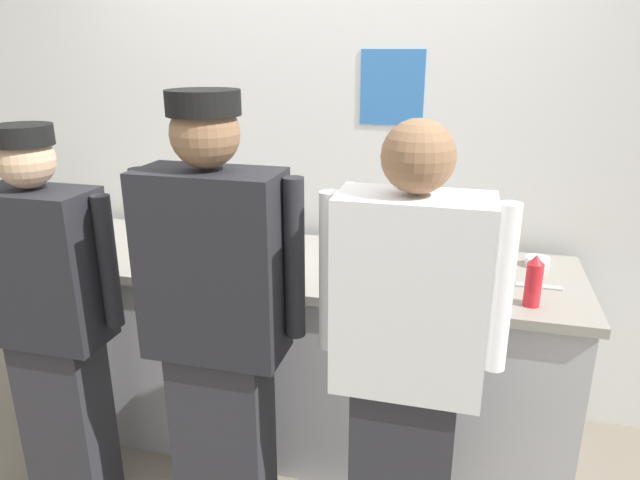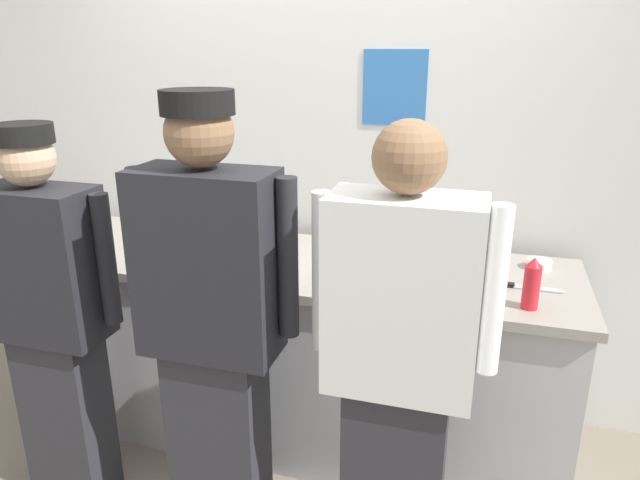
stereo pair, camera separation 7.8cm
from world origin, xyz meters
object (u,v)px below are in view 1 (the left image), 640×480
(chef_far_right, at_px, (407,363))
(squeeze_bottle_secondary, at_px, (534,281))
(ramekin_orange_sauce, at_px, (278,249))
(chefs_knife, at_px, (521,284))
(squeeze_bottle_primary, at_px, (477,264))
(chef_near_left, at_px, (52,318))
(plate_stack_front, at_px, (266,260))
(mixing_bowl_steel, at_px, (386,263))
(deli_cup, at_px, (359,246))
(ramekin_yellow_sauce, at_px, (537,261))
(chef_center, at_px, (217,325))
(sheet_tray, at_px, (195,246))

(chef_far_right, relative_size, squeeze_bottle_secondary, 8.17)
(ramekin_orange_sauce, distance_m, chefs_knife, 1.10)
(chefs_knife, bearing_deg, squeeze_bottle_secondary, -82.64)
(squeeze_bottle_primary, height_order, ramekin_orange_sauce, squeeze_bottle_primary)
(squeeze_bottle_primary, xyz_separation_m, squeeze_bottle_secondary, (0.20, -0.17, 0.01))
(chef_near_left, distance_m, plate_stack_front, 0.89)
(chef_near_left, bearing_deg, mixing_bowl_steel, 26.38)
(squeeze_bottle_primary, relative_size, ramekin_orange_sauce, 2.02)
(deli_cup, xyz_separation_m, chefs_knife, (0.72, -0.20, -0.04))
(chef_far_right, bearing_deg, ramekin_yellow_sauce, 62.85)
(mixing_bowl_steel, xyz_separation_m, ramekin_orange_sauce, (-0.54, 0.15, -0.03))
(chef_center, distance_m, plate_stack_front, 0.57)
(ramekin_yellow_sauce, bearing_deg, squeeze_bottle_secondary, -97.69)
(mixing_bowl_steel, bearing_deg, squeeze_bottle_primary, 0.96)
(sheet_tray, relative_size, squeeze_bottle_secondary, 2.20)
(squeeze_bottle_primary, bearing_deg, plate_stack_front, -175.14)
(plate_stack_front, bearing_deg, chef_far_right, -39.79)
(chef_near_left, height_order, mixing_bowl_steel, chef_near_left)
(deli_cup, relative_size, chefs_knife, 0.33)
(deli_cup, bearing_deg, ramekin_yellow_sauce, 3.60)
(chef_near_left, bearing_deg, plate_stack_front, 37.48)
(chef_far_right, xyz_separation_m, deli_cup, (-0.33, 0.87, 0.08))
(deli_cup, bearing_deg, ramekin_orange_sauce, -167.89)
(chef_far_right, xyz_separation_m, plate_stack_front, (-0.69, 0.58, 0.08))
(squeeze_bottle_primary, bearing_deg, chef_far_right, -107.73)
(chef_near_left, relative_size, sheet_tray, 3.57)
(ramekin_yellow_sauce, bearing_deg, squeeze_bottle_primary, -134.39)
(chef_center, height_order, squeeze_bottle_primary, chef_center)
(plate_stack_front, relative_size, chefs_knife, 0.71)
(chef_near_left, relative_size, squeeze_bottle_secondary, 7.83)
(mixing_bowl_steel, distance_m, sheet_tray, 0.96)
(deli_cup, bearing_deg, mixing_bowl_steel, -54.60)
(mixing_bowl_steel, bearing_deg, deli_cup, 125.40)
(chef_far_right, bearing_deg, chef_near_left, 178.34)
(chef_far_right, distance_m, sheet_tray, 1.35)
(squeeze_bottle_secondary, height_order, deli_cup, squeeze_bottle_secondary)
(chef_center, relative_size, ramekin_orange_sauce, 19.78)
(squeeze_bottle_primary, distance_m, chefs_knife, 0.20)
(chef_far_right, relative_size, ramekin_yellow_sauce, 15.77)
(chef_near_left, xyz_separation_m, chef_center, (0.72, -0.03, 0.08))
(sheet_tray, relative_size, ramekin_yellow_sauce, 4.24)
(chef_far_right, height_order, plate_stack_front, chef_far_right)
(chef_center, height_order, sheet_tray, chef_center)
(chefs_knife, bearing_deg, deli_cup, 164.26)
(chef_near_left, height_order, ramekin_yellow_sauce, chef_near_left)
(chef_near_left, height_order, plate_stack_front, chef_near_left)
(ramekin_yellow_sauce, bearing_deg, chef_center, -141.49)
(chef_far_right, distance_m, squeeze_bottle_primary, 0.70)
(ramekin_orange_sauce, distance_m, deli_cup, 0.39)
(ramekin_orange_sauce, height_order, deli_cup, deli_cup)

